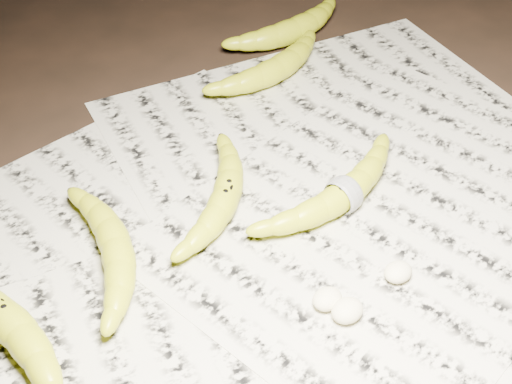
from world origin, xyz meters
TOP-DOWN VIEW (x-y plane):
  - ground at (0.00, 0.00)m, footprint 3.00×3.00m
  - newspaper_patch at (0.01, 0.04)m, footprint 0.90×0.70m
  - banana_left_b at (-0.16, 0.09)m, footprint 0.12×0.19m
  - banana_center at (-0.01, 0.08)m, footprint 0.18×0.16m
  - banana_taped at (0.09, -0.00)m, footprint 0.22×0.08m
  - banana_upper_a at (0.21, 0.25)m, footprint 0.20×0.08m
  - banana_upper_b at (0.30, 0.32)m, footprint 0.19×0.07m
  - measuring_tape at (0.09, -0.00)m, footprint 0.01×0.05m
  - flesh_chunk_a at (-0.02, -0.12)m, footprint 0.03×0.03m
  - flesh_chunk_b at (-0.02, -0.10)m, footprint 0.03×0.03m
  - flesh_chunk_c at (0.06, -0.12)m, footprint 0.03×0.03m

SIDE VIEW (x-z plane):
  - ground at x=0.00m, z-range 0.00..0.00m
  - newspaper_patch at x=0.01m, z-range 0.00..0.01m
  - flesh_chunk_c at x=0.06m, z-range 0.01..0.03m
  - flesh_chunk_b at x=-0.02m, z-range 0.01..0.03m
  - flesh_chunk_a at x=-0.02m, z-range 0.01..0.03m
  - banana_center at x=-0.01m, z-range 0.01..0.04m
  - banana_taped at x=0.09m, z-range 0.01..0.04m
  - measuring_tape at x=0.09m, z-range 0.00..0.05m
  - banana_left_b at x=-0.16m, z-range 0.01..0.04m
  - banana_upper_a at x=0.21m, z-range 0.01..0.05m
  - banana_upper_b at x=0.30m, z-range 0.01..0.05m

